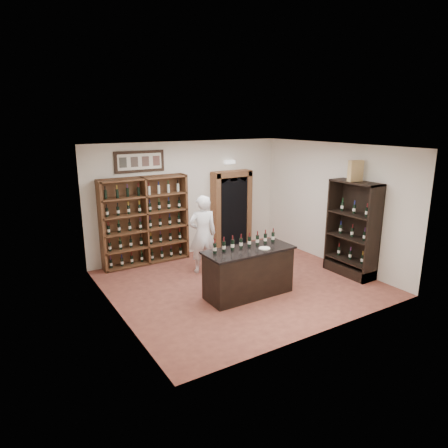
% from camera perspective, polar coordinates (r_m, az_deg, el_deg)
% --- Properties ---
extents(floor, '(5.50, 5.50, 0.00)m').
position_cam_1_polar(floor, '(9.01, 2.31, -8.40)').
color(floor, '#9B513E').
rests_on(floor, ground).
extents(ceiling, '(5.50, 5.50, 0.00)m').
position_cam_1_polar(ceiling, '(8.30, 2.53, 11.00)').
color(ceiling, white).
rests_on(ceiling, wall_back).
extents(wall_back, '(5.50, 0.04, 3.00)m').
position_cam_1_polar(wall_back, '(10.65, -5.14, 3.64)').
color(wall_back, silver).
rests_on(wall_back, ground).
extents(wall_left, '(0.04, 5.00, 3.00)m').
position_cam_1_polar(wall_left, '(7.41, -15.53, -1.81)').
color(wall_left, silver).
rests_on(wall_left, ground).
extents(wall_right, '(0.04, 5.00, 3.00)m').
position_cam_1_polar(wall_right, '(10.30, 15.23, 2.79)').
color(wall_right, silver).
rests_on(wall_right, ground).
extents(wine_shelf, '(2.20, 0.38, 2.20)m').
position_cam_1_polar(wine_shelf, '(10.08, -11.27, 0.45)').
color(wine_shelf, '#542E1D').
rests_on(wine_shelf, ground).
extents(framed_picture, '(1.25, 0.04, 0.52)m').
position_cam_1_polar(framed_picture, '(9.96, -11.97, 8.73)').
color(framed_picture, black).
rests_on(framed_picture, wall_back).
extents(arched_doorway, '(1.17, 0.35, 2.17)m').
position_cam_1_polar(arched_doorway, '(11.18, 1.04, 2.34)').
color(arched_doorway, black).
rests_on(arched_doorway, ground).
extents(emergency_light, '(0.30, 0.10, 0.10)m').
position_cam_1_polar(emergency_light, '(11.06, 0.81, 8.83)').
color(emergency_light, white).
rests_on(emergency_light, wall_back).
extents(tasting_counter, '(1.88, 0.78, 1.00)m').
position_cam_1_polar(tasting_counter, '(8.26, 3.52, -6.92)').
color(tasting_counter, black).
rests_on(tasting_counter, ground).
extents(counter_bottle_0, '(0.07, 0.07, 0.30)m').
position_cam_1_polar(counter_bottle_0, '(7.79, -1.32, -3.45)').
color(counter_bottle_0, black).
rests_on(counter_bottle_0, tasting_counter).
extents(counter_bottle_1, '(0.07, 0.07, 0.30)m').
position_cam_1_polar(counter_bottle_1, '(7.89, -0.03, -3.21)').
color(counter_bottle_1, black).
rests_on(counter_bottle_1, tasting_counter).
extents(counter_bottle_2, '(0.07, 0.07, 0.30)m').
position_cam_1_polar(counter_bottle_2, '(8.00, 1.23, -2.97)').
color(counter_bottle_2, black).
rests_on(counter_bottle_2, tasting_counter).
extents(counter_bottle_3, '(0.07, 0.07, 0.30)m').
position_cam_1_polar(counter_bottle_3, '(8.11, 2.45, -2.74)').
color(counter_bottle_3, black).
rests_on(counter_bottle_3, tasting_counter).
extents(counter_bottle_4, '(0.07, 0.07, 0.30)m').
position_cam_1_polar(counter_bottle_4, '(8.22, 3.64, -2.51)').
color(counter_bottle_4, black).
rests_on(counter_bottle_4, tasting_counter).
extents(counter_bottle_5, '(0.07, 0.07, 0.30)m').
position_cam_1_polar(counter_bottle_5, '(8.33, 4.80, -2.28)').
color(counter_bottle_5, black).
rests_on(counter_bottle_5, tasting_counter).
extents(counter_bottle_6, '(0.07, 0.07, 0.30)m').
position_cam_1_polar(counter_bottle_6, '(8.45, 5.92, -2.06)').
color(counter_bottle_6, black).
rests_on(counter_bottle_6, tasting_counter).
extents(counter_bottle_7, '(0.07, 0.07, 0.30)m').
position_cam_1_polar(counter_bottle_7, '(8.58, 7.01, -1.85)').
color(counter_bottle_7, black).
rests_on(counter_bottle_7, tasting_counter).
extents(side_cabinet, '(0.48, 1.20, 2.20)m').
position_cam_1_polar(side_cabinet, '(9.74, 17.85, -2.62)').
color(side_cabinet, black).
rests_on(side_cabinet, ground).
extents(shopkeeper, '(0.76, 0.59, 1.86)m').
position_cam_1_polar(shopkeeper, '(9.36, -3.07, -1.48)').
color(shopkeeper, white).
rests_on(shopkeeper, ground).
extents(plate, '(0.23, 0.23, 0.02)m').
position_cam_1_polar(plate, '(8.13, 5.81, -3.48)').
color(plate, beige).
rests_on(plate, tasting_counter).
extents(wine_crate, '(0.35, 0.20, 0.46)m').
position_cam_1_polar(wine_crate, '(9.38, 18.27, 7.22)').
color(wine_crate, tan).
rests_on(wine_crate, side_cabinet).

